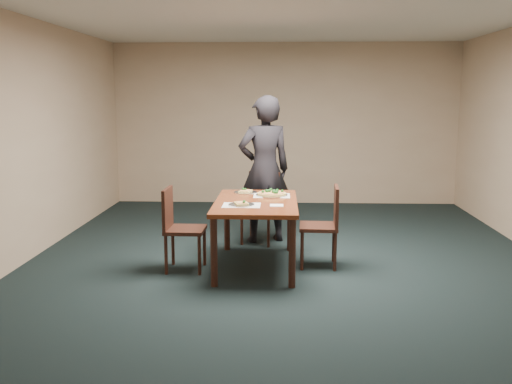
{
  "coord_description": "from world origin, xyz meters",
  "views": [
    {
      "loc": [
        -0.07,
        -6.05,
        1.9
      ],
      "look_at": [
        -0.34,
        0.12,
        0.85
      ],
      "focal_mm": 40.0,
      "sensor_mm": 36.0,
      "label": 1
    }
  ],
  "objects_px": {
    "chair_left": "(178,224)",
    "chair_right": "(326,221)",
    "dining_table": "(256,209)",
    "pizza_pan": "(272,194)",
    "slice_plate_near": "(242,204)",
    "slice_plate_far": "(245,192)",
    "chair_far": "(262,203)",
    "diner": "(264,169)"
  },
  "relations": [
    {
      "from": "dining_table",
      "to": "pizza_pan",
      "type": "xyz_separation_m",
      "value": [
        0.17,
        0.34,
        0.12
      ]
    },
    {
      "from": "chair_right",
      "to": "diner",
      "type": "bearing_deg",
      "value": -144.21
    },
    {
      "from": "diner",
      "to": "slice_plate_far",
      "type": "xyz_separation_m",
      "value": [
        -0.21,
        -0.63,
        -0.19
      ]
    },
    {
      "from": "diner",
      "to": "chair_far",
      "type": "bearing_deg",
      "value": 24.2
    },
    {
      "from": "chair_far",
      "to": "diner",
      "type": "bearing_deg",
      "value": 59.03
    },
    {
      "from": "chair_left",
      "to": "slice_plate_far",
      "type": "bearing_deg",
      "value": -44.62
    },
    {
      "from": "chair_far",
      "to": "diner",
      "type": "relative_size",
      "value": 0.48
    },
    {
      "from": "chair_right",
      "to": "slice_plate_far",
      "type": "relative_size",
      "value": 3.25
    },
    {
      "from": "dining_table",
      "to": "chair_left",
      "type": "height_order",
      "value": "chair_left"
    },
    {
      "from": "chair_far",
      "to": "dining_table",
      "type": "bearing_deg",
      "value": -74.36
    },
    {
      "from": "chair_left",
      "to": "diner",
      "type": "bearing_deg",
      "value": -33.66
    },
    {
      "from": "chair_right",
      "to": "chair_left",
      "type": "bearing_deg",
      "value": -80.1
    },
    {
      "from": "slice_plate_near",
      "to": "pizza_pan",
      "type": "bearing_deg",
      "value": 62.48
    },
    {
      "from": "chair_far",
      "to": "slice_plate_near",
      "type": "relative_size",
      "value": 3.25
    },
    {
      "from": "chair_left",
      "to": "chair_right",
      "type": "xyz_separation_m",
      "value": [
        1.62,
        0.2,
        0.0
      ]
    },
    {
      "from": "chair_left",
      "to": "pizza_pan",
      "type": "bearing_deg",
      "value": -63.42
    },
    {
      "from": "chair_far",
      "to": "chair_left",
      "type": "height_order",
      "value": "same"
    },
    {
      "from": "dining_table",
      "to": "chair_far",
      "type": "bearing_deg",
      "value": 88.82
    },
    {
      "from": "pizza_pan",
      "to": "slice_plate_near",
      "type": "distance_m",
      "value": 0.67
    },
    {
      "from": "chair_right",
      "to": "chair_far",
      "type": "bearing_deg",
      "value": -142.13
    },
    {
      "from": "diner",
      "to": "slice_plate_far",
      "type": "bearing_deg",
      "value": 53.5
    },
    {
      "from": "chair_left",
      "to": "slice_plate_near",
      "type": "bearing_deg",
      "value": -97.99
    },
    {
      "from": "chair_left",
      "to": "pizza_pan",
      "type": "relative_size",
      "value": 2.47
    },
    {
      "from": "dining_table",
      "to": "pizza_pan",
      "type": "distance_m",
      "value": 0.4
    },
    {
      "from": "dining_table",
      "to": "slice_plate_near",
      "type": "relative_size",
      "value": 5.36
    },
    {
      "from": "chair_far",
      "to": "slice_plate_far",
      "type": "relative_size",
      "value": 3.25
    },
    {
      "from": "pizza_pan",
      "to": "chair_right",
      "type": "bearing_deg",
      "value": -24.9
    },
    {
      "from": "chair_right",
      "to": "slice_plate_near",
      "type": "xyz_separation_m",
      "value": [
        -0.92,
        -0.32,
        0.25
      ]
    },
    {
      "from": "dining_table",
      "to": "diner",
      "type": "distance_m",
      "value": 1.2
    },
    {
      "from": "chair_far",
      "to": "chair_right",
      "type": "bearing_deg",
      "value": -38.05
    },
    {
      "from": "chair_right",
      "to": "pizza_pan",
      "type": "distance_m",
      "value": 0.72
    },
    {
      "from": "slice_plate_near",
      "to": "slice_plate_far",
      "type": "xyz_separation_m",
      "value": [
        -0.01,
        0.79,
        -0.0
      ]
    },
    {
      "from": "chair_right",
      "to": "slice_plate_near",
      "type": "distance_m",
      "value": 1.0
    },
    {
      "from": "dining_table",
      "to": "pizza_pan",
      "type": "height_order",
      "value": "pizza_pan"
    },
    {
      "from": "slice_plate_near",
      "to": "dining_table",
      "type": "bearing_deg",
      "value": 61.41
    },
    {
      "from": "slice_plate_far",
      "to": "dining_table",
      "type": "bearing_deg",
      "value": -74.13
    },
    {
      "from": "chair_left",
      "to": "pizza_pan",
      "type": "distance_m",
      "value": 1.15
    },
    {
      "from": "dining_table",
      "to": "slice_plate_far",
      "type": "relative_size",
      "value": 5.36
    },
    {
      "from": "slice_plate_far",
      "to": "chair_far",
      "type": "bearing_deg",
      "value": 73.68
    },
    {
      "from": "chair_left",
      "to": "pizza_pan",
      "type": "xyz_separation_m",
      "value": [
        1.01,
        0.48,
        0.26
      ]
    },
    {
      "from": "slice_plate_far",
      "to": "pizza_pan",
      "type": "bearing_deg",
      "value": -31.11
    },
    {
      "from": "chair_left",
      "to": "chair_right",
      "type": "height_order",
      "value": "same"
    }
  ]
}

